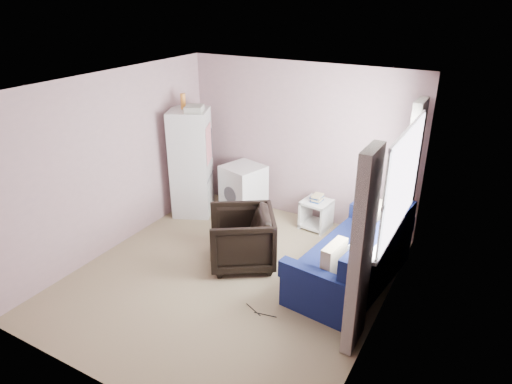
{
  "coord_description": "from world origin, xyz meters",
  "views": [
    {
      "loc": [
        2.75,
        -4.21,
        3.46
      ],
      "look_at": [
        0.05,
        0.6,
        1.0
      ],
      "focal_mm": 32.0,
      "sensor_mm": 36.0,
      "label": 1
    }
  ],
  "objects_px": {
    "sofa": "(355,260)",
    "washing_machine": "(243,189)",
    "fridge": "(191,162)",
    "side_table": "(316,212)",
    "armchair": "(242,236)"
  },
  "relations": [
    {
      "from": "sofa",
      "to": "washing_machine",
      "type": "bearing_deg",
      "value": 162.52
    },
    {
      "from": "fridge",
      "to": "sofa",
      "type": "height_order",
      "value": "fridge"
    },
    {
      "from": "fridge",
      "to": "washing_machine",
      "type": "relative_size",
      "value": 2.39
    },
    {
      "from": "washing_machine",
      "to": "side_table",
      "type": "xyz_separation_m",
      "value": [
        1.26,
        0.11,
        -0.17
      ]
    },
    {
      "from": "armchair",
      "to": "side_table",
      "type": "bearing_deg",
      "value": 127.81
    },
    {
      "from": "fridge",
      "to": "washing_machine",
      "type": "distance_m",
      "value": 0.96
    },
    {
      "from": "armchair",
      "to": "washing_machine",
      "type": "height_order",
      "value": "armchair"
    },
    {
      "from": "armchair",
      "to": "washing_machine",
      "type": "bearing_deg",
      "value": 176.11
    },
    {
      "from": "washing_machine",
      "to": "sofa",
      "type": "xyz_separation_m",
      "value": [
        2.25,
        -1.03,
        -0.11
      ]
    },
    {
      "from": "armchair",
      "to": "fridge",
      "type": "height_order",
      "value": "fridge"
    },
    {
      "from": "armchair",
      "to": "washing_machine",
      "type": "distance_m",
      "value": 1.56
    },
    {
      "from": "sofa",
      "to": "fridge",
      "type": "bearing_deg",
      "value": 174.85
    },
    {
      "from": "armchair",
      "to": "sofa",
      "type": "height_order",
      "value": "sofa"
    },
    {
      "from": "side_table",
      "to": "sofa",
      "type": "bearing_deg",
      "value": -48.83
    },
    {
      "from": "fridge",
      "to": "side_table",
      "type": "xyz_separation_m",
      "value": [
        2.01,
        0.49,
        -0.62
      ]
    }
  ]
}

